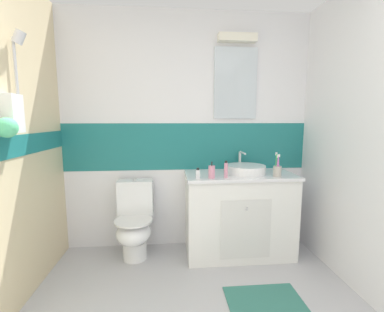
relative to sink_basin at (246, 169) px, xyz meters
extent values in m
cube|color=white|center=(-0.57, 0.32, -0.47)|extent=(3.20, 0.10, 0.85)
cube|color=#1E7272|center=(-0.57, 0.32, 0.20)|extent=(3.20, 0.10, 0.50)
cube|color=white|center=(-0.57, 0.32, 1.03)|extent=(3.20, 0.10, 1.15)
cube|color=silver|center=(-0.06, 0.26, 0.87)|extent=(0.45, 0.02, 0.74)
cube|color=white|center=(-0.06, 0.22, 1.32)|extent=(0.40, 0.10, 0.08)
cube|color=white|center=(-1.82, -0.65, 0.53)|extent=(0.10, 0.14, 0.26)
cylinder|color=silver|center=(-1.84, -0.51, 0.80)|extent=(0.02, 0.02, 0.53)
cylinder|color=silver|center=(-1.80, -0.51, 1.06)|extent=(0.10, 0.07, 0.11)
sphere|color=#59CC8C|center=(-1.79, -0.77, 0.44)|extent=(0.13, 0.13, 0.13)
cube|color=white|center=(-0.06, 0.01, -0.49)|extent=(1.07, 0.52, 0.82)
cube|color=white|center=(-0.06, 0.00, -0.06)|extent=(1.09, 0.54, 0.03)
cube|color=silver|center=(-0.06, -0.25, -0.53)|extent=(0.48, 0.01, 0.57)
cylinder|color=silver|center=(-0.06, -0.26, -0.32)|extent=(0.02, 0.02, 0.03)
cylinder|color=white|center=(0.00, 0.00, 0.00)|extent=(0.39, 0.39, 0.09)
cylinder|color=#AFB1BA|center=(0.00, 0.00, 0.03)|extent=(0.32, 0.32, 0.01)
cylinder|color=silver|center=(0.00, 0.22, 0.05)|extent=(0.03, 0.03, 0.20)
cylinder|color=silver|center=(0.00, 0.11, 0.15)|extent=(0.02, 0.18, 0.02)
cylinder|color=white|center=(-1.12, -0.01, -0.81)|extent=(0.24, 0.24, 0.18)
ellipsoid|color=white|center=(-1.12, -0.05, -0.61)|extent=(0.34, 0.42, 0.22)
cylinder|color=white|center=(-1.12, -0.05, -0.49)|extent=(0.37, 0.37, 0.02)
cube|color=white|center=(-1.12, 0.16, -0.31)|extent=(0.36, 0.17, 0.37)
cylinder|color=silver|center=(-1.12, 0.16, -0.12)|extent=(0.04, 0.04, 0.02)
cylinder|color=#B2ADA3|center=(0.26, -0.16, 0.00)|extent=(0.08, 0.08, 0.10)
cylinder|color=#D872BF|center=(0.26, -0.18, 0.07)|extent=(0.01, 0.04, 0.17)
cube|color=white|center=(0.26, -0.18, 0.16)|extent=(0.01, 0.02, 0.03)
cylinder|color=#3FB259|center=(0.24, -0.16, 0.08)|extent=(0.01, 0.03, 0.19)
cube|color=white|center=(0.24, -0.16, 0.17)|extent=(0.01, 0.02, 0.03)
cylinder|color=#D872BF|center=(0.25, -0.18, 0.07)|extent=(0.02, 0.03, 0.17)
cube|color=white|center=(0.25, -0.18, 0.15)|extent=(0.01, 0.02, 0.03)
cylinder|color=pink|center=(-0.37, -0.17, 0.01)|extent=(0.06, 0.06, 0.12)
cylinder|color=#262626|center=(-0.37, -0.17, 0.09)|extent=(0.01, 0.01, 0.04)
cylinder|color=#262626|center=(-0.37, -0.18, 0.10)|extent=(0.01, 0.02, 0.01)
cylinder|color=pink|center=(-0.24, -0.16, 0.02)|extent=(0.04, 0.04, 0.14)
cylinder|color=black|center=(-0.24, -0.16, 0.10)|extent=(0.02, 0.02, 0.02)
cube|color=white|center=(-0.50, -0.17, -0.01)|extent=(0.04, 0.03, 0.08)
cylinder|color=black|center=(-0.50, -0.17, 0.04)|extent=(0.03, 0.03, 0.02)
cube|color=#337266|center=(-0.04, -0.73, -0.89)|extent=(0.58, 0.36, 0.01)
camera|label=1|loc=(-0.76, -2.53, 0.49)|focal=24.48mm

